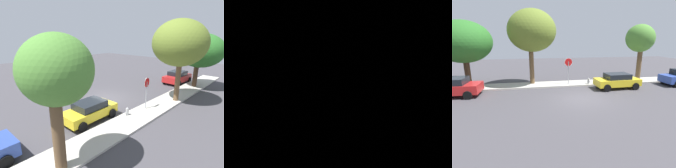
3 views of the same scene
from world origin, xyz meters
TOP-DOWN VIEW (x-y plane):
  - ground_plane at (0.00, 0.00)m, footprint 60.00×60.00m
  - sidewalk_curb at (0.00, 4.46)m, footprint 32.00×2.09m
  - stop_sign at (-0.18, 4.08)m, footprint 0.76×0.08m
  - parked_car_yellow at (3.92, 2.23)m, footprint 4.00×2.03m
  - parked_car_red at (-9.72, 2.33)m, footprint 4.21×2.18m
  - street_tree_near_corner at (-9.28, 4.72)m, footprint 4.76×4.76m
  - street_tree_mid_block at (7.61, 4.97)m, footprint 2.93×2.93m
  - street_tree_far at (-3.44, 4.89)m, footprint 4.44×4.44m
  - fire_hydrant at (1.76, 3.79)m, footprint 0.30×0.22m

SIDE VIEW (x-z plane):
  - ground_plane at x=0.00m, z-range 0.00..0.00m
  - sidewalk_curb at x=0.00m, z-range 0.00..0.14m
  - fire_hydrant at x=1.76m, z-range 0.00..0.72m
  - parked_car_yellow at x=3.92m, z-range 0.03..1.40m
  - parked_car_red at x=-9.72m, z-range 0.02..1.50m
  - stop_sign at x=-0.18m, z-range 0.49..3.12m
  - street_tree_near_corner at x=-9.28m, z-range 1.14..7.08m
  - street_tree_mid_block at x=7.61m, z-range 1.42..7.28m
  - street_tree_far at x=-3.44m, z-range 1.57..8.58m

